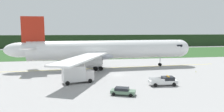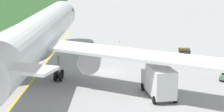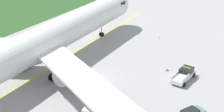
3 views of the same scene
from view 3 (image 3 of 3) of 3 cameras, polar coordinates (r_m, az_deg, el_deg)
The scene contains 7 objects.
ground at distance 56.62m, azimuth -1.99°, elevation -3.84°, with size 320.00×320.00×0.00m, color #9A9999.
taxiway_centerline_main at distance 61.45m, azimuth -10.06°, elevation -1.76°, with size 70.41×0.30×0.01m, color yellow.
airliner at distance 58.81m, azimuth -10.86°, elevation 2.55°, with size 54.04×48.34×14.71m.
ops_pickup_truck at distance 57.20m, azimuth 12.04°, elevation -3.08°, with size 5.72×2.43×1.94m.
catering_truck at distance 45.36m, azimuth -2.17°, elevation -9.21°, with size 6.84×4.07×3.81m.
apron_cone at distance 59.78m, azimuth 9.27°, elevation -2.20°, with size 0.46×0.46×0.58m.
taxiway_edge_light_east at distance 72.75m, azimuth 8.01°, elevation 3.02°, with size 0.12×0.12×0.47m.
Camera 3 is at (-40.04, -28.97, 27.64)m, focal length 54.43 mm.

